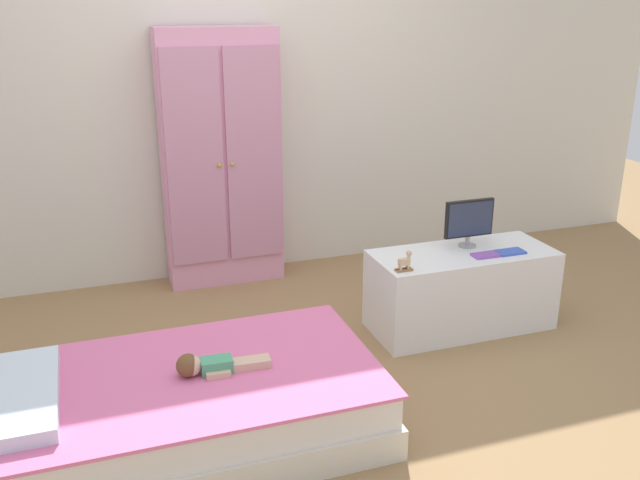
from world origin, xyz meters
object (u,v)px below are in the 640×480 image
bed (182,408)px  wardrobe (221,160)px  book_purple (485,255)px  doll (206,365)px  book_blue (510,252)px  tv_stand (461,290)px  rocking_horse_toy (405,262)px  tv_monitor (469,220)px

bed → wardrobe: bearing=72.1°
wardrobe → book_purple: (1.17, -1.23, -0.35)m
doll → book_purple: (1.61, 0.47, 0.12)m
book_blue → tv_stand: bearing=157.2°
tv_stand → book_blue: 0.34m
bed → doll: doll is taller
bed → tv_stand: bearing=18.5°
rocking_horse_toy → book_blue: (0.65, 0.04, -0.04)m
tv_stand → book_purple: bearing=-51.9°
book_purple → bed: bearing=-165.2°
wardrobe → rocking_horse_toy: 1.47m
rocking_horse_toy → book_blue: rocking_horse_toy is taller
doll → tv_monitor: tv_monitor is taller
doll → book_purple: book_purple is taller
wardrobe → tv_stand: size_ratio=1.59×
book_blue → doll: bearing=-165.2°
bed → doll: size_ratio=4.21×
tv_stand → book_blue: size_ratio=6.35×
rocking_horse_toy → doll: bearing=-159.1°
tv_monitor → book_blue: tv_monitor is taller
doll → rocking_horse_toy: (1.11, 0.42, 0.16)m
tv_stand → tv_monitor: 0.39m
doll → book_purple: 1.68m
bed → tv_monitor: (1.70, 0.62, 0.46)m
wardrobe → tv_stand: 1.68m
wardrobe → tv_monitor: (1.16, -1.06, -0.20)m
tv_stand → tv_monitor: bearing=48.5°
doll → bed: bearing=172.1°
tv_stand → book_purple: 0.26m
bed → tv_stand: tv_stand is taller
rocking_horse_toy → tv_monitor: bearing=23.7°
tv_stand → rocking_horse_toy: bearing=-161.6°
bed → rocking_horse_toy: size_ratio=15.19×
book_purple → book_blue: (0.15, 0.00, -0.00)m
tv_monitor → rocking_horse_toy: bearing=-156.3°
bed → tv_monitor: 1.87m
rocking_horse_toy → tv_stand: bearing=18.4°
tv_monitor → book_blue: bearing=-45.6°
wardrobe → tv_monitor: bearing=-42.4°
bed → doll: bearing=-7.9°
tv_stand → rocking_horse_toy: 0.52m
bed → book_blue: bearing=13.6°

